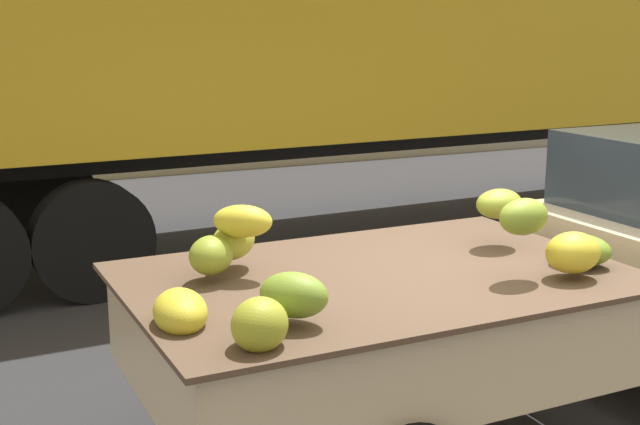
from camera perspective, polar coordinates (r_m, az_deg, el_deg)
name	(u,v)px	position (r m, az deg, el deg)	size (l,w,h in m)	color
curb_strip	(123,170)	(14.17, -13.12, 2.83)	(80.00, 0.80, 0.16)	gray
pickup_truck	(632,268)	(5.84, 20.26, -3.50)	(4.83, 1.86, 1.70)	#CCB793
semi_trailer	(371,12)	(9.94, 3.44, 13.32)	(12.09, 3.02, 3.95)	gold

